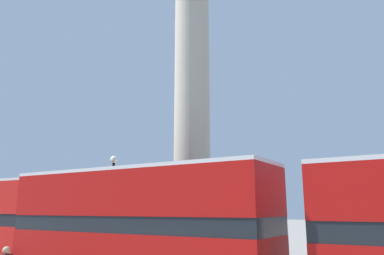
{
  "coord_description": "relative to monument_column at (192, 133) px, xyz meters",
  "views": [
    {
      "loc": [
        11.13,
        -16.92,
        2.98
      ],
      "look_at": [
        0.0,
        0.0,
        7.44
      ],
      "focal_mm": 35.0,
      "sensor_mm": 36.0,
      "label": 1
    }
  ],
  "objects": [
    {
      "name": "street_lamp",
      "position": [
        -2.66,
        -3.23,
        -4.18
      ],
      "size": [
        0.38,
        0.38,
        5.68
      ],
      "color": "black",
      "rests_on": "ground_plane"
    },
    {
      "name": "bus_a",
      "position": [
        1.92,
        -6.57,
        -4.7
      ],
      "size": [
        10.27,
        3.14,
        4.42
      ],
      "rotation": [
        0.0,
        0.0,
        0.03
      ],
      "color": "#A80F0C",
      "rests_on": "ground_plane"
    },
    {
      "name": "monument_column",
      "position": [
        0.0,
        0.0,
        0.0
      ],
      "size": [
        5.32,
        5.32,
        20.87
      ],
      "color": "#ADA593",
      "rests_on": "ground_plane"
    }
  ]
}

